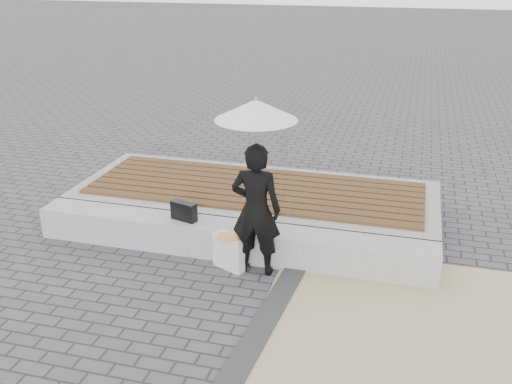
% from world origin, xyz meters
% --- Properties ---
extents(ground, '(80.00, 80.00, 0.00)m').
position_xyz_m(ground, '(0.00, 0.00, 0.00)').
color(ground, '#47474C').
rests_on(ground, ground).
extents(edging_band, '(0.61, 5.20, 0.04)m').
position_xyz_m(edging_band, '(0.75, -0.50, 0.02)').
color(edging_band, '#313133').
rests_on(edging_band, ground).
extents(seating_ledge, '(5.00, 0.45, 0.40)m').
position_xyz_m(seating_ledge, '(0.00, 1.60, 0.20)').
color(seating_ledge, '#ABABA6').
rests_on(seating_ledge, ground).
extents(timber_platform, '(5.00, 2.00, 0.40)m').
position_xyz_m(timber_platform, '(0.00, 2.80, 0.20)').
color(timber_platform, gray).
rests_on(timber_platform, ground).
extents(timber_decking, '(4.60, 1.60, 0.04)m').
position_xyz_m(timber_decking, '(0.00, 2.80, 0.42)').
color(timber_decking, brown).
rests_on(timber_decking, timber_platform).
extents(woman, '(0.58, 0.39, 1.57)m').
position_xyz_m(woman, '(0.43, 1.28, 0.78)').
color(woman, black).
rests_on(woman, ground).
extents(parasol, '(0.90, 0.90, 1.14)m').
position_xyz_m(parasol, '(0.43, 1.28, 1.93)').
color(parasol, '#AAAAAF').
rests_on(parasol, ground).
extents(handbag, '(0.35, 0.21, 0.24)m').
position_xyz_m(handbag, '(-0.57, 1.59, 0.52)').
color(handbag, black).
rests_on(handbag, seating_ledge).
extents(canvas_tote, '(0.44, 0.32, 0.42)m').
position_xyz_m(canvas_tote, '(0.12, 1.27, 0.21)').
color(canvas_tote, silver).
rests_on(canvas_tote, ground).
extents(magazine, '(0.29, 0.22, 0.01)m').
position_xyz_m(magazine, '(0.12, 1.22, 0.43)').
color(magazine, '#D23C3A').
rests_on(magazine, canvas_tote).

